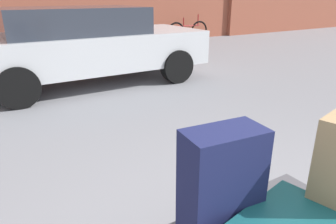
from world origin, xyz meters
TOP-DOWN VIEW (x-y plane):
  - suitcase_navy_stacked_top at (-0.30, 0.17)m, footprint 0.45×0.28m
  - parked_car at (0.50, 4.95)m, footprint 4.31×1.95m
  - bicycle_leaning at (5.53, 8.78)m, footprint 1.76×0.08m
  - bollard_kerb_near at (2.46, 6.87)m, footprint 0.26×0.26m
  - bollard_kerb_mid at (3.68, 6.87)m, footprint 0.26×0.26m

SIDE VIEW (x-z plane):
  - bollard_kerb_near at x=2.46m, z-range 0.00..0.62m
  - bollard_kerb_mid at x=3.68m, z-range 0.00..0.62m
  - bicycle_leaning at x=5.53m, z-range -0.11..0.85m
  - suitcase_navy_stacked_top at x=-0.30m, z-range 0.34..0.99m
  - parked_car at x=0.50m, z-range 0.05..1.47m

